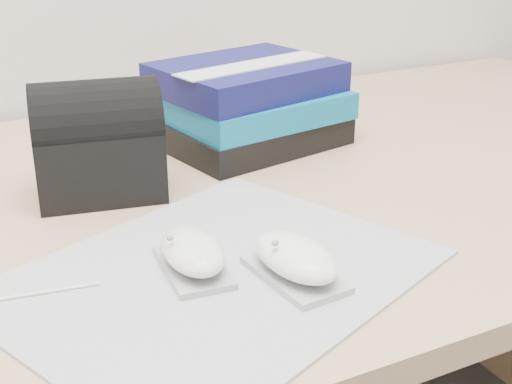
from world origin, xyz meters
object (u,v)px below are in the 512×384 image
desk (238,309)px  mouse_rear (193,253)px  pouch (98,141)px  book_stack (249,104)px  mouse_front (295,260)px

desk → mouse_rear: 0.40m
pouch → book_stack: bearing=20.4°
mouse_front → pouch: 0.31m
desk → mouse_front: size_ratio=14.28×
desk → pouch: size_ratio=9.80×
mouse_rear → desk: bearing=56.7°
desk → mouse_rear: size_ratio=14.95×
desk → book_stack: (0.05, 0.06, 0.29)m
book_stack → pouch: size_ratio=1.69×
desk → pouch: pouch is taller
mouse_rear → book_stack: book_stack is taller
mouse_front → book_stack: 0.41m
mouse_rear → mouse_front: size_ratio=0.95×
mouse_rear → mouse_front: mouse_front is taller
desk → mouse_front: mouse_front is taller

